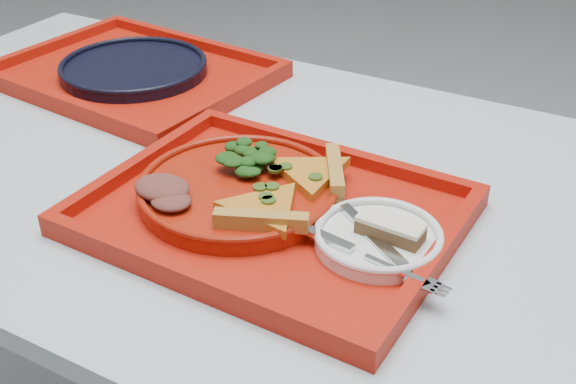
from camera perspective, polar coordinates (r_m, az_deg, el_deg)
The scene contains 13 objects.
table at distance 1.04m, azimuth -0.27°, elevation -2.68°, with size 1.60×0.80×0.75m.
tray_main at distance 0.91m, azimuth -1.30°, elevation -1.91°, with size 0.45×0.35×0.01m, color #A61508.
tray_far at distance 1.34m, azimuth -12.01°, elevation 8.91°, with size 0.45×0.35×0.01m, color #A61508.
dinner_plate at distance 0.94m, azimuth -3.90°, elevation 0.07°, with size 0.26×0.26×0.02m, color #991A0A.
side_plate at distance 0.85m, azimuth 7.12°, elevation -3.81°, with size 0.15×0.15×0.01m, color white.
navy_plate at distance 1.34m, azimuth -12.08°, elevation 9.46°, with size 0.26×0.26×0.02m, color black.
pizza_slice_a at distance 0.87m, azimuth -1.86°, elevation -1.10°, with size 0.13×0.11×0.02m, color gold, non-canonical shape.
pizza_slice_b at distance 0.94m, azimuth 1.78°, elevation 1.73°, with size 0.13×0.11×0.02m, color gold, non-canonical shape.
salad_heap at distance 0.97m, azimuth -3.52°, elevation 3.20°, with size 0.08×0.07×0.04m, color black.
meat_portion at distance 0.92m, azimuth -9.92°, elevation 0.34°, with size 0.07×0.06×0.02m, color brown.
dessert_bar at distance 0.84m, azimuth 8.08°, elevation -2.88°, with size 0.08×0.04×0.02m.
knife at distance 0.84m, azimuth 7.10°, elevation -3.74°, with size 0.18×0.02×0.01m, color silver.
fork at distance 0.81m, azimuth 6.01°, elevation -4.94°, with size 0.18×0.02×0.01m, color silver.
Camera 1 is at (0.42, -0.74, 1.26)m, focal length 45.00 mm.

